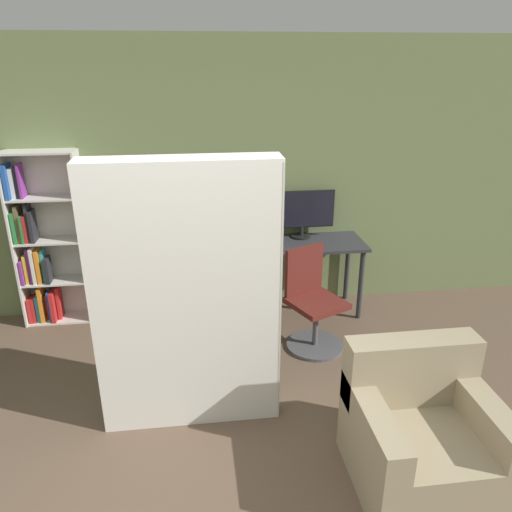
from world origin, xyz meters
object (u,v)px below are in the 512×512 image
armchair (421,434)px  mattress_near (188,300)px  office_chair (313,308)px  bookshelf (44,247)px  monitor (302,211)px

armchair → mattress_near: bearing=152.1°
office_chair → bookshelf: (-2.48, 0.83, 0.40)m
mattress_near → armchair: 1.71m
monitor → mattress_near: (-1.15, -1.70, -0.07)m
bookshelf → armchair: bookshelf is taller
mattress_near → bookshelf: bearing=129.1°
office_chair → bookshelf: bookshelf is taller
monitor → mattress_near: 2.05m
office_chair → armchair: 1.64m
office_chair → monitor: bearing=85.8°
armchair → office_chair: bearing=100.6°
monitor → bookshelf: 2.55m
armchair → bookshelf: bearing=138.7°
office_chair → bookshelf: 2.64m
monitor → armchair: size_ratio=0.78×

